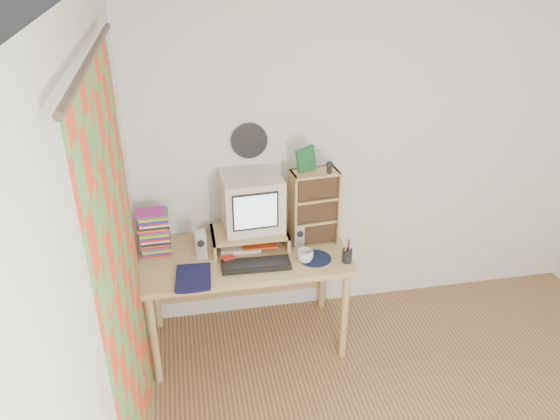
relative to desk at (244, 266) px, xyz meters
name	(u,v)px	position (x,y,z in m)	size (l,w,h in m)	color
back_wall	(376,155)	(1.03, 0.31, 0.63)	(3.50, 3.50, 0.00)	white
left_wall	(105,348)	(-0.72, -1.44, 0.63)	(3.50, 3.50, 0.00)	white
curtain	(126,296)	(-0.68, -0.96, 0.53)	(2.20, 2.20, 0.00)	#ED4221
wall_disc	(249,141)	(0.10, 0.29, 0.81)	(0.25, 0.25, 0.02)	black
desk	(244,266)	(0.00, 0.00, 0.00)	(1.40, 0.70, 0.75)	tan
monitor_riser	(249,234)	(0.05, 0.04, 0.23)	(0.52, 0.30, 0.12)	tan
crt_monitor	(252,203)	(0.08, 0.09, 0.44)	(0.40, 0.40, 0.38)	beige
speaker_left	(201,244)	(-0.29, -0.04, 0.23)	(0.07, 0.07, 0.19)	silver
speaker_right	(299,235)	(0.39, -0.03, 0.22)	(0.07, 0.07, 0.18)	silver
keyboard	(256,265)	(0.05, -0.23, 0.15)	(0.45, 0.15, 0.03)	black
dvd_stack	(155,235)	(-0.59, 0.07, 0.27)	(0.19, 0.14, 0.28)	brown
cd_rack	(314,207)	(0.50, 0.03, 0.40)	(0.32, 0.17, 0.53)	tan
mug	(305,256)	(0.38, -0.23, 0.18)	(0.11, 0.11, 0.09)	silver
diary	(176,277)	(-0.46, -0.29, 0.16)	(0.27, 0.20, 0.05)	#0F103A
mousepad	(315,258)	(0.46, -0.21, 0.14)	(0.22, 0.22, 0.00)	#0F1634
pen_cup	(347,253)	(0.66, -0.29, 0.20)	(0.07, 0.07, 0.13)	black
papers	(247,244)	(0.03, 0.03, 0.15)	(0.27, 0.20, 0.04)	silver
red_box	(229,260)	(-0.12, -0.15, 0.15)	(0.08, 0.05, 0.04)	red
game_box	(306,159)	(0.44, 0.05, 0.75)	(0.13, 0.03, 0.17)	#175229
webcam	(330,167)	(0.59, -0.01, 0.71)	(0.05, 0.05, 0.08)	black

